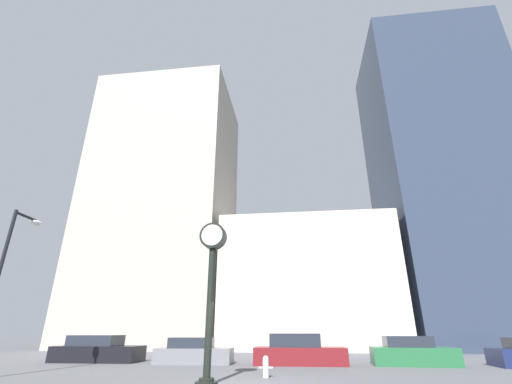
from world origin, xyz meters
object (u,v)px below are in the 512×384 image
object	(u,v)px
street_clock	(211,276)
car_black	(98,350)
car_maroon	(299,352)
car_grey	(194,353)
fire_hydrant_near	(266,366)
street_lamp_left	(10,262)
car_green	(412,353)

from	to	relation	value
street_clock	car_black	size ratio (longest dim) A/B	1.13
street_clock	car_maroon	bearing A→B (deg)	69.10
street_clock	car_grey	size ratio (longest dim) A/B	1.34
fire_hydrant_near	car_black	bearing A→B (deg)	150.63
car_grey	fire_hydrant_near	size ratio (longest dim) A/B	5.46
car_black	car_grey	world-z (taller)	car_black
street_clock	street_lamp_left	size ratio (longest dim) A/B	0.86
car_grey	car_green	distance (m)	11.05
street_clock	car_grey	distance (m)	8.30
fire_hydrant_near	car_maroon	bearing A→B (deg)	77.45
car_maroon	car_grey	bearing A→B (deg)	179.94
car_grey	car_maroon	xyz separation A→B (m)	(5.47, 0.07, 0.08)
car_black	fire_hydrant_near	world-z (taller)	car_black
street_clock	car_maroon	world-z (taller)	street_clock
car_black	car_grey	bearing A→B (deg)	-5.27
car_black	street_lamp_left	size ratio (longest dim) A/B	0.77
car_grey	car_green	world-z (taller)	car_green
car_green	fire_hydrant_near	size ratio (longest dim) A/B	5.49
car_maroon	street_lamp_left	bearing A→B (deg)	-149.18
street_clock	car_maroon	distance (m)	8.40
street_clock	car_black	bearing A→B (deg)	136.87
car_maroon	fire_hydrant_near	size ratio (longest dim) A/B	6.27
car_grey	street_lamp_left	world-z (taller)	street_lamp_left
car_black	street_clock	bearing A→B (deg)	-44.36
car_green	car_maroon	bearing A→B (deg)	-174.73
car_black	street_lamp_left	world-z (taller)	street_lamp_left
car_black	car_green	xyz separation A→B (m)	(16.66, -0.10, -0.00)
street_clock	fire_hydrant_near	xyz separation A→B (m)	(1.66, 2.16, -3.00)
car_grey	car_maroon	size ratio (longest dim) A/B	0.87
car_black	car_green	distance (m)	16.66
car_grey	street_lamp_left	size ratio (longest dim) A/B	0.65
car_maroon	car_green	bearing A→B (deg)	1.62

